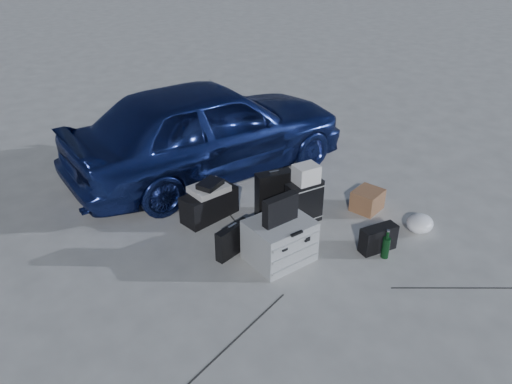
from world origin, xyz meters
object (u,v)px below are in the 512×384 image
Objects in this scene: briefcase at (233,240)px; suitcase_left at (274,194)px; car at (208,128)px; suitcase_right at (304,203)px; cardboard_box at (367,200)px; duffel_bag at (209,205)px; pelican_case at (280,241)px; green_bottle at (386,244)px.

briefcase is 0.78× the size of suitcase_left.
car is at bearing 52.36° from briefcase.
suitcase_right is 1.53× the size of cardboard_box.
suitcase_left is 0.76m from duffel_bag.
duffel_bag is (-0.60, -1.01, -0.48)m from car.
pelican_case is 0.88m from suitcase_left.
suitcase_left reaches higher than suitcase_right.
car is at bearing 77.36° from pelican_case.
briefcase is 1.26× the size of cardboard_box.
car reaches higher than pelican_case.
cardboard_box is at bearing 55.27° from green_bottle.
car is 2.27m from cardboard_box.
cardboard_box is at bearing 5.78° from pelican_case.
green_bottle is (1.26, -0.96, -0.01)m from briefcase.
pelican_case is at bearing 168.82° from car.
briefcase is at bearing 156.81° from car.
cardboard_box is at bearing -39.42° from duffel_bag.
suitcase_right is 1.10m from duffel_bag.
briefcase is at bearing -141.81° from suitcase_left.
pelican_case is 1.12× the size of suitcase_left.
suitcase_left is at bearing 55.86° from pelican_case.
suitcase_left is 0.83× the size of duffel_bag.
pelican_case is at bearing -172.83° from cardboard_box.
suitcase_left is 1.63× the size of cardboard_box.
car reaches higher than suitcase_right.
suitcase_right is at bearing 30.22° from pelican_case.
car is 6.12× the size of pelican_case.
suitcase_left reaches higher than briefcase.
suitcase_right is at bearing -50.64° from duffel_bag.
suitcase_right is 1.05m from green_bottle.
suitcase_left is 1.15m from cardboard_box.
pelican_case reaches higher than duffel_bag.
pelican_case reaches higher than cardboard_box.
briefcase is 1.82m from cardboard_box.
suitcase_left reaches higher than green_bottle.
car is 11.18× the size of cardboard_box.
duffel_bag is (-0.65, 0.38, -0.11)m from suitcase_left.
car reaches higher than green_bottle.
car is 1.79m from suitcase_right.
duffel_bag is at bearing 144.18° from suitcase_right.
green_bottle is (0.27, -1.01, -0.10)m from suitcase_right.
duffel_bag reaches higher than cardboard_box.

